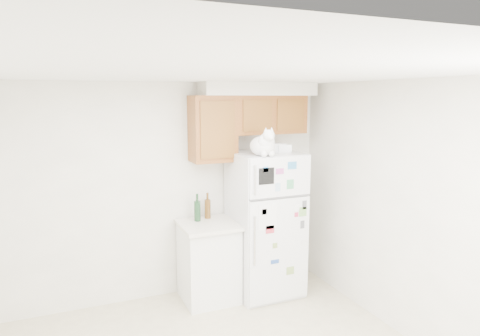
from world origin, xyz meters
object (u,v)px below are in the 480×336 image
cat (264,145)px  bottle_amber (208,206)px  storage_box_back (277,148)px  base_counter (209,261)px  refrigerator (265,224)px  bottle_green (197,207)px  storage_box_front (285,148)px

cat → bottle_amber: size_ratio=1.50×
storage_box_back → base_counter: bearing=-177.5°
refrigerator → bottle_amber: bearing=157.9°
refrigerator → bottle_green: refrigerator is taller
cat → storage_box_front: cat is taller
storage_box_back → bottle_green: storage_box_back is taller
storage_box_back → bottle_amber: 1.06m
storage_box_back → bottle_amber: bearing=169.3°
base_counter → bottle_green: 0.63m
base_counter → refrigerator: bearing=-6.1°
storage_box_front → bottle_green: (-1.00, 0.24, -0.67)m
refrigerator → storage_box_front: size_ratio=11.33×
cat → bottle_green: (-0.63, 0.44, -0.74)m
refrigerator → bottle_amber: refrigerator is taller
cat → bottle_green: bearing=144.8°
bottle_amber → storage_box_back: bearing=-17.1°
bottle_amber → base_counter: bearing=-107.6°
refrigerator → bottle_amber: 0.72m
storage_box_front → bottle_green: bearing=-172.6°
storage_box_back → storage_box_front: storage_box_back is taller
refrigerator → storage_box_back: 0.91m
cat → bottle_green: size_ratio=1.44×
base_counter → storage_box_back: 1.54m
cat → bottle_amber: cat is taller
refrigerator → storage_box_back: size_ratio=9.44×
storage_box_back → bottle_green: bearing=175.3°
storage_box_back → bottle_amber: (-0.78, 0.24, -0.68)m
refrigerator → base_counter: 0.80m
refrigerator → bottle_green: (-0.78, 0.20, 0.23)m
storage_box_back → storage_box_front: size_ratio=1.20×
base_counter → bottle_green: size_ratio=2.89×
refrigerator → storage_box_front: (0.22, -0.04, 0.89)m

